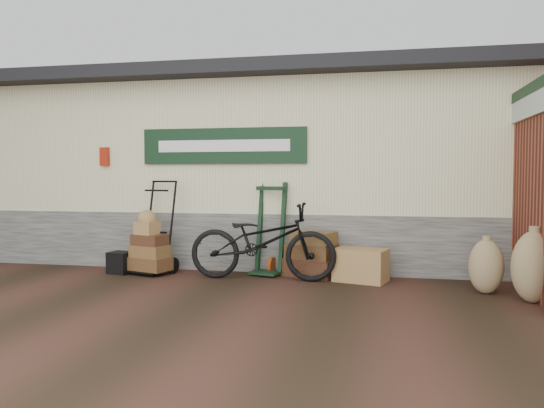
{
  "coord_description": "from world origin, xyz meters",
  "views": [
    {
      "loc": [
        2.08,
        -6.93,
        1.48
      ],
      "look_at": [
        0.48,
        0.9,
        1.06
      ],
      "focal_mm": 35.0,
      "sensor_mm": 36.0,
      "label": 1
    }
  ],
  "objects_px": {
    "porter_trolley": "(157,226)",
    "suitcase_stack": "(311,253)",
    "green_barrow": "(270,229)",
    "black_trunk": "(121,263)",
    "wicker_hamper": "(361,265)",
    "bicycle": "(262,237)"
  },
  "relations": [
    {
      "from": "bicycle",
      "to": "green_barrow",
      "type": "bearing_deg",
      "value": -3.51
    },
    {
      "from": "wicker_hamper",
      "to": "green_barrow",
      "type": "bearing_deg",
      "value": 169.11
    },
    {
      "from": "bicycle",
      "to": "wicker_hamper",
      "type": "bearing_deg",
      "value": -84.06
    },
    {
      "from": "porter_trolley",
      "to": "suitcase_stack",
      "type": "height_order",
      "value": "porter_trolley"
    },
    {
      "from": "porter_trolley",
      "to": "bicycle",
      "type": "distance_m",
      "value": 1.72
    },
    {
      "from": "porter_trolley",
      "to": "wicker_hamper",
      "type": "relative_size",
      "value": 2.05
    },
    {
      "from": "bicycle",
      "to": "porter_trolley",
      "type": "bearing_deg",
      "value": 81.66
    },
    {
      "from": "porter_trolley",
      "to": "green_barrow",
      "type": "relative_size",
      "value": 1.04
    },
    {
      "from": "green_barrow",
      "to": "wicker_hamper",
      "type": "xyz_separation_m",
      "value": [
        1.37,
        -0.26,
        -0.46
      ]
    },
    {
      "from": "porter_trolley",
      "to": "suitcase_stack",
      "type": "distance_m",
      "value": 2.39
    },
    {
      "from": "green_barrow",
      "to": "suitcase_stack",
      "type": "distance_m",
      "value": 0.73
    },
    {
      "from": "porter_trolley",
      "to": "black_trunk",
      "type": "relative_size",
      "value": 4.38
    },
    {
      "from": "porter_trolley",
      "to": "wicker_hamper",
      "type": "distance_m",
      "value": 3.13
    },
    {
      "from": "black_trunk",
      "to": "bicycle",
      "type": "distance_m",
      "value": 2.28
    },
    {
      "from": "wicker_hamper",
      "to": "black_trunk",
      "type": "distance_m",
      "value": 3.62
    },
    {
      "from": "green_barrow",
      "to": "black_trunk",
      "type": "distance_m",
      "value": 2.34
    },
    {
      "from": "green_barrow",
      "to": "black_trunk",
      "type": "height_order",
      "value": "green_barrow"
    },
    {
      "from": "porter_trolley",
      "to": "black_trunk",
      "type": "xyz_separation_m",
      "value": [
        -0.53,
        -0.17,
        -0.56
      ]
    },
    {
      "from": "green_barrow",
      "to": "suitcase_stack",
      "type": "xyz_separation_m",
      "value": [
        0.63,
        0.0,
        -0.36
      ]
    },
    {
      "from": "porter_trolley",
      "to": "black_trunk",
      "type": "distance_m",
      "value": 0.79
    },
    {
      "from": "suitcase_stack",
      "to": "bicycle",
      "type": "relative_size",
      "value": 0.36
    },
    {
      "from": "black_trunk",
      "to": "suitcase_stack",
      "type": "bearing_deg",
      "value": 7.63
    }
  ]
}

